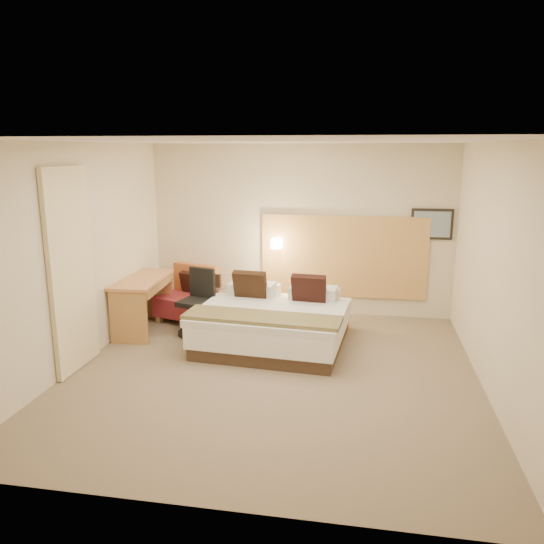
% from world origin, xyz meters
% --- Properties ---
extents(floor, '(4.80, 5.00, 0.02)m').
position_xyz_m(floor, '(0.00, 0.00, -0.01)').
color(floor, '#7B6952').
rests_on(floor, ground).
extents(ceiling, '(4.80, 5.00, 0.02)m').
position_xyz_m(ceiling, '(0.00, 0.00, 2.71)').
color(ceiling, white).
rests_on(ceiling, floor).
extents(wall_back, '(4.80, 0.02, 2.70)m').
position_xyz_m(wall_back, '(0.00, 2.51, 1.35)').
color(wall_back, beige).
rests_on(wall_back, floor).
extents(wall_front, '(4.80, 0.02, 2.70)m').
position_xyz_m(wall_front, '(0.00, -2.51, 1.35)').
color(wall_front, beige).
rests_on(wall_front, floor).
extents(wall_left, '(0.02, 5.00, 2.70)m').
position_xyz_m(wall_left, '(-2.41, 0.00, 1.35)').
color(wall_left, beige).
rests_on(wall_left, floor).
extents(wall_right, '(0.02, 5.00, 2.70)m').
position_xyz_m(wall_right, '(2.41, 0.00, 1.35)').
color(wall_right, beige).
rests_on(wall_right, floor).
extents(headboard_panel, '(2.60, 0.04, 1.30)m').
position_xyz_m(headboard_panel, '(0.70, 2.47, 0.95)').
color(headboard_panel, tan).
rests_on(headboard_panel, wall_back).
extents(art_frame, '(0.62, 0.03, 0.47)m').
position_xyz_m(art_frame, '(2.02, 2.48, 1.50)').
color(art_frame, black).
rests_on(art_frame, wall_back).
extents(art_canvas, '(0.54, 0.01, 0.39)m').
position_xyz_m(art_canvas, '(2.02, 2.46, 1.50)').
color(art_canvas, '#768DA2').
rests_on(art_canvas, wall_back).
extents(lamp_arm, '(0.02, 0.12, 0.02)m').
position_xyz_m(lamp_arm, '(-0.35, 2.42, 1.15)').
color(lamp_arm, silver).
rests_on(lamp_arm, wall_back).
extents(lamp_shade, '(0.15, 0.15, 0.15)m').
position_xyz_m(lamp_shade, '(-0.35, 2.36, 1.15)').
color(lamp_shade, '#FFEDC6').
rests_on(lamp_shade, wall_back).
extents(curtain, '(0.06, 0.90, 2.42)m').
position_xyz_m(curtain, '(-2.36, -0.25, 1.22)').
color(curtain, beige).
rests_on(curtain, wall_left).
extents(bottle_a, '(0.07, 0.07, 0.19)m').
position_xyz_m(bottle_a, '(-1.33, 1.92, 0.62)').
color(bottle_a, '#91C0E0').
rests_on(bottle_a, side_table).
extents(menu_folder, '(0.13, 0.08, 0.21)m').
position_xyz_m(menu_folder, '(-1.19, 1.84, 0.63)').
color(menu_folder, '#301E13').
rests_on(menu_folder, side_table).
extents(bed, '(2.07, 2.03, 0.95)m').
position_xyz_m(bed, '(-0.15, 1.00, 0.31)').
color(bed, '#3C2A1E').
rests_on(bed, floor).
extents(lounge_chair, '(0.96, 0.89, 0.83)m').
position_xyz_m(lounge_chair, '(-1.66, 1.82, 0.33)').
color(lounge_chair, tan).
rests_on(lounge_chair, floor).
extents(side_table, '(0.59, 0.59, 0.53)m').
position_xyz_m(side_table, '(-1.30, 1.89, 0.29)').
color(side_table, silver).
rests_on(side_table, floor).
extents(desk, '(0.66, 1.30, 0.79)m').
position_xyz_m(desk, '(-2.11, 1.20, 0.62)').
color(desk, '#C5804D').
rests_on(desk, floor).
extents(desk_chair, '(0.65, 0.65, 0.94)m').
position_xyz_m(desk_chair, '(-1.30, 1.18, 0.39)').
color(desk_chair, black).
rests_on(desk_chair, floor).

